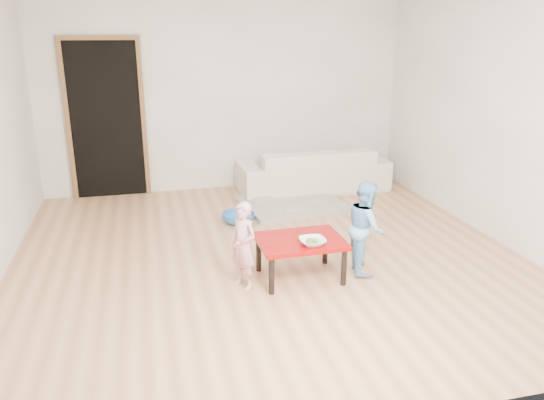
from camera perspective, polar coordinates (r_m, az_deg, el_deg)
name	(u,v)px	position (r m, az deg, el deg)	size (l,w,h in m)	color
floor	(267,255)	(5.42, -0.51, -5.91)	(5.00, 5.00, 0.01)	#B0774B
back_wall	(225,96)	(7.46, -5.03, 11.07)	(5.00, 0.02, 2.60)	white
right_wall	(499,118)	(6.10, 23.22, 8.13)	(0.02, 5.00, 2.60)	white
doorway	(106,121)	(7.41, -17.39, 8.12)	(1.02, 0.08, 2.11)	brown
sofa	(313,169)	(7.48, 4.40, 3.32)	(2.08, 0.81, 0.61)	silver
cushion	(302,162)	(7.24, 3.28, 4.08)	(0.42, 0.37, 0.11)	#E75819
red_table	(300,258)	(4.88, 3.04, -6.30)	(0.77, 0.57, 0.38)	#8E0807
bowl	(313,242)	(4.67, 4.38, -4.50)	(0.23, 0.23, 0.06)	white
broccoli	(313,242)	(4.67, 4.38, -4.50)	(0.12, 0.12, 0.06)	#2D5919
child_pink	(243,246)	(4.62, -3.11, -4.95)	(0.29, 0.19, 0.79)	#DC6472
child_blue	(366,227)	(5.00, 10.05, -2.87)	(0.43, 0.33, 0.88)	#63B6E7
basin	(238,218)	(6.26, -3.67, -1.96)	(0.39, 0.39, 0.12)	#2D68AB
blanket	(291,204)	(6.86, 2.05, -0.39)	(1.24, 1.03, 0.06)	beige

